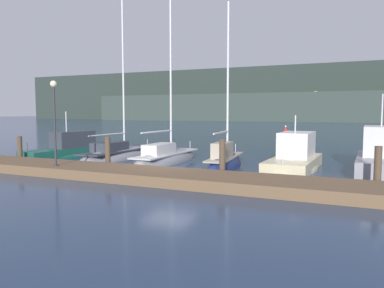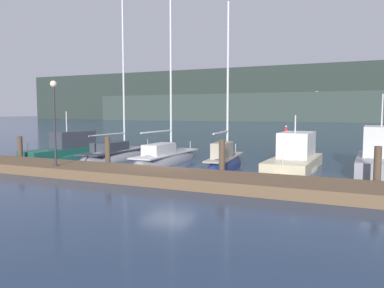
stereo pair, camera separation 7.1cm
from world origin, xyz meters
name	(u,v)px [view 1 (the left image)]	position (x,y,z in m)	size (l,w,h in m)	color
ground_plane	(169,172)	(0.00, 0.00, 0.00)	(400.00, 400.00, 0.00)	navy
dock	(143,175)	(0.00, -2.47, 0.23)	(28.65, 2.80, 0.45)	brown
mooring_pile_0	(20,150)	(-9.57, -0.82, 0.81)	(0.28, 0.28, 1.61)	#4C3D2D
mooring_pile_1	(108,153)	(-3.19, -0.82, 0.89)	(0.28, 0.28, 1.78)	#4C3D2D
mooring_pile_2	(222,159)	(3.19, -0.82, 0.91)	(0.28, 0.28, 1.82)	#4C3D2D
mooring_pile_3	(378,169)	(9.57, -0.82, 0.88)	(0.28, 0.28, 1.75)	#4C3D2D
motorboat_berth_1	(67,153)	(-9.41, 2.91, 0.27)	(2.78, 7.03, 3.67)	#195647
sailboat_berth_2	(118,157)	(-5.56, 3.49, 0.11)	(2.02, 7.91, 12.52)	gray
sailboat_berth_3	(166,161)	(-1.72, 2.94, 0.11)	(1.73, 7.44, 11.95)	gray
sailboat_berth_4	(225,165)	(2.21, 2.44, 0.15)	(1.89, 6.01, 9.86)	navy
motorboat_berth_5	(294,163)	(5.75, 3.53, 0.31)	(2.56, 6.62, 3.54)	beige
motorboat_berth_6	(380,166)	(9.85, 3.43, 0.42)	(2.42, 6.40, 4.61)	gray
channel_buoy	(285,139)	(2.98, 16.44, 0.69)	(1.13, 1.13, 1.88)	red
dock_lamppost	(54,109)	(-4.55, -3.11, 3.19)	(0.32, 0.32, 4.11)	#2D2D33
hillside_backdrop	(326,96)	(-1.18, 111.08, 8.24)	(240.00, 23.00, 17.89)	#28332D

